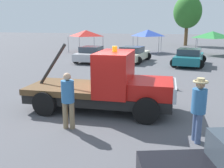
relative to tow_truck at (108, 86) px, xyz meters
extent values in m
plane|color=#545459|center=(-0.34, -0.02, -0.95)|extent=(160.00, 160.00, 0.00)
cube|color=black|center=(-0.34, -0.02, -0.42)|extent=(5.51, 2.25, 0.35)
cube|color=red|center=(1.60, 0.10, 0.03)|extent=(1.62, 1.90, 0.55)
cube|color=silver|center=(2.40, 0.15, 0.00)|extent=(0.24, 1.92, 0.50)
cube|color=red|center=(0.25, 0.02, 0.52)|extent=(1.32, 2.20, 1.54)
cube|color=brown|center=(-1.69, -0.10, -0.14)|extent=(2.83, 2.30, 0.22)
cylinder|color=black|center=(-2.19, -0.14, 0.75)|extent=(1.19, 0.19, 1.63)
cylinder|color=orange|center=(0.25, 0.02, 1.39)|extent=(0.18, 0.18, 0.20)
cylinder|color=black|center=(1.46, 1.11, -0.51)|extent=(0.88, 0.26, 0.88)
cylinder|color=black|center=(1.59, -0.92, -0.51)|extent=(0.88, 0.26, 0.88)
cylinder|color=black|center=(-2.16, 0.88, -0.51)|extent=(0.88, 0.26, 0.88)
cylinder|color=black|center=(-2.03, -1.14, -0.51)|extent=(0.88, 0.26, 0.88)
cylinder|color=#475B84|center=(3.09, -1.73, -0.52)|extent=(0.16, 0.16, 0.85)
cylinder|color=#475B84|center=(3.17, -1.93, -0.52)|extent=(0.16, 0.16, 0.85)
cylinder|color=teal|center=(3.13, -1.83, 0.24)|extent=(0.39, 0.39, 0.68)
sphere|color=#A87A56|center=(3.13, -1.83, 0.70)|extent=(0.23, 0.23, 0.23)
torus|color=tan|center=(3.13, -1.83, 0.78)|extent=(0.40, 0.40, 0.06)
cylinder|color=tan|center=(3.13, -1.83, 0.82)|extent=(0.21, 0.21, 0.10)
cylinder|color=#847051|center=(-0.80, -1.98, -0.52)|extent=(0.16, 0.16, 0.87)
cylinder|color=#847051|center=(-0.58, -1.96, -0.52)|extent=(0.16, 0.16, 0.87)
cylinder|color=teal|center=(-0.69, -1.97, 0.26)|extent=(0.40, 0.40, 0.68)
sphere|color=tan|center=(-0.69, -1.97, 0.72)|extent=(0.23, 0.23, 0.23)
cube|color=#B7B7BC|center=(-5.18, 12.17, -0.41)|extent=(1.89, 4.69, 0.60)
cube|color=#333D47|center=(-5.18, 11.94, 0.14)|extent=(1.65, 1.97, 0.50)
cylinder|color=black|center=(-6.08, 13.76, -0.61)|extent=(0.68, 0.22, 0.68)
cylinder|color=black|center=(-4.31, 13.77, -0.61)|extent=(0.68, 0.22, 0.68)
cylinder|color=black|center=(-6.06, 10.58, -0.61)|extent=(0.68, 0.22, 0.68)
cylinder|color=black|center=(-4.29, 10.59, -0.61)|extent=(0.68, 0.22, 0.68)
cube|color=beige|center=(-1.66, 12.90, -0.41)|extent=(2.45, 4.64, 0.60)
cube|color=#333D47|center=(-1.68, 12.67, 0.14)|extent=(1.92, 2.05, 0.50)
cylinder|color=black|center=(-2.40, 14.50, -0.61)|extent=(0.68, 0.22, 0.68)
cylinder|color=black|center=(-0.56, 14.29, -0.61)|extent=(0.68, 0.22, 0.68)
cylinder|color=black|center=(-2.75, 11.50, -0.61)|extent=(0.68, 0.22, 0.68)
cylinder|color=black|center=(-0.91, 11.29, -0.61)|extent=(0.68, 0.22, 0.68)
cube|color=#196670|center=(3.07, 12.30, -0.41)|extent=(2.44, 4.95, 0.60)
cube|color=#333D47|center=(3.05, 12.06, 0.14)|extent=(1.90, 2.18, 0.50)
cylinder|color=black|center=(2.35, 14.01, -0.61)|extent=(0.68, 0.22, 0.68)
cylinder|color=black|center=(4.16, 13.81, -0.61)|extent=(0.68, 0.22, 0.68)
cylinder|color=black|center=(1.99, 10.79, -0.61)|extent=(0.68, 0.22, 0.68)
cylinder|color=black|center=(3.80, 10.59, -0.61)|extent=(0.68, 0.22, 0.68)
cylinder|color=#9E9EA3|center=(-10.33, 17.96, -0.03)|extent=(0.07, 0.07, 1.83)
cylinder|color=#9E9EA3|center=(-7.13, 17.96, -0.03)|extent=(0.07, 0.07, 1.83)
cylinder|color=#9E9EA3|center=(-10.33, 21.16, -0.03)|extent=(0.07, 0.07, 1.83)
cylinder|color=#9E9EA3|center=(-7.13, 21.16, -0.03)|extent=(0.07, 0.07, 1.83)
pyramid|color=red|center=(-8.73, 19.56, 1.24)|extent=(3.20, 3.20, 0.71)
cylinder|color=#9E9EA3|center=(-2.94, 19.23, -0.01)|extent=(0.07, 0.07, 1.89)
cylinder|color=#9E9EA3|center=(-0.07, 19.23, -0.01)|extent=(0.07, 0.07, 1.89)
cylinder|color=#9E9EA3|center=(-2.94, 22.10, -0.01)|extent=(0.07, 0.07, 1.89)
cylinder|color=#9E9EA3|center=(-0.07, 22.10, -0.01)|extent=(0.07, 0.07, 1.89)
pyramid|color=#2D4CB7|center=(-1.51, 20.67, 1.30)|extent=(2.87, 2.87, 0.73)
cylinder|color=#9E9EA3|center=(3.88, 18.43, -0.05)|extent=(0.07, 0.07, 1.80)
cylinder|color=#9E9EA3|center=(3.88, 21.51, -0.05)|extent=(0.07, 0.07, 1.80)
pyramid|color=#287F38|center=(5.42, 19.97, 1.21)|extent=(3.07, 3.07, 0.70)
cylinder|color=brown|center=(2.77, 32.00, 0.36)|extent=(0.52, 0.52, 2.62)
ellipsoid|color=#2D6B28|center=(2.77, 32.00, 4.10)|extent=(4.19, 4.19, 4.86)
cube|color=black|center=(2.28, 3.85, -0.93)|extent=(0.40, 0.40, 0.04)
cone|color=orange|center=(2.28, 3.85, -0.67)|extent=(0.36, 0.36, 0.55)
camera|label=1|loc=(2.65, -8.65, 2.25)|focal=40.00mm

